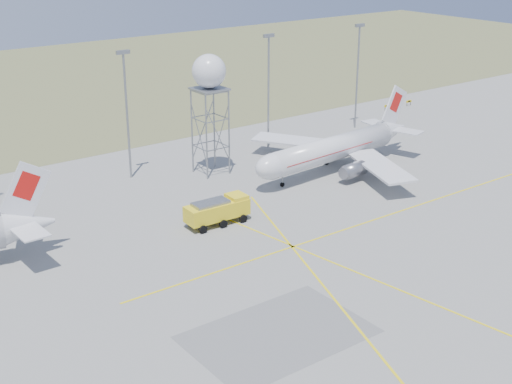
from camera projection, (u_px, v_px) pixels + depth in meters
grass_strip at (28, 89)px, 176.32m from camera, size 400.00×120.00×0.03m
mast_b at (126, 104)px, 111.00m from camera, size 2.20×0.50×20.50m
mast_c at (269, 82)px, 126.63m from camera, size 2.20×0.50×20.50m
mast_d at (358, 68)px, 138.92m from camera, size 2.20×0.50×20.50m
taxi_sign_near at (387, 106)px, 156.10m from camera, size 1.60×0.17×1.20m
taxi_sign_far at (409, 102)px, 160.01m from camera, size 1.60×0.17×1.20m
airliner_main at (334, 149)px, 117.22m from camera, size 35.72×34.60×12.15m
radar_tower at (210, 108)px, 113.52m from camera, size 5.40×5.40×19.54m
fire_truck at (219, 212)px, 97.07m from camera, size 9.12×3.85×3.61m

